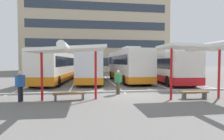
% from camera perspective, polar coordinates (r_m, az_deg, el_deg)
% --- Properties ---
extents(ground_plane, '(160.00, 160.00, 0.00)m').
position_cam_1_polar(ground_plane, '(12.66, 4.66, -7.54)').
color(ground_plane, slate).
extents(terminal_building, '(33.84, 15.62, 23.43)m').
position_cam_1_polar(terminal_building, '(49.73, -4.86, 11.84)').
color(terminal_building, '#C6B293').
rests_on(terminal_building, ground).
extents(coach_bus_0, '(3.57, 11.77, 3.63)m').
position_cam_1_polar(coach_bus_0, '(21.09, -16.85, 0.95)').
color(coach_bus_0, silver).
rests_on(coach_bus_0, ground).
extents(coach_bus_1, '(3.56, 11.70, 3.53)m').
position_cam_1_polar(coach_bus_1, '(21.05, -6.03, 0.93)').
color(coach_bus_1, silver).
rests_on(coach_bus_1, ground).
extents(coach_bus_2, '(3.05, 10.56, 3.82)m').
position_cam_1_polar(coach_bus_2, '(21.14, 4.78, 1.37)').
color(coach_bus_2, silver).
rests_on(coach_bus_2, ground).
extents(coach_bus_3, '(3.49, 12.60, 3.45)m').
position_cam_1_polar(coach_bus_3, '(21.75, 15.67, 0.78)').
color(coach_bus_3, silver).
rests_on(coach_bus_3, ground).
extents(lane_stripe_0, '(0.16, 14.00, 0.01)m').
position_cam_1_polar(lane_stripe_0, '(20.42, -22.93, -3.92)').
color(lane_stripe_0, white).
rests_on(lane_stripe_0, ground).
extents(lane_stripe_1, '(0.16, 14.00, 0.01)m').
position_cam_1_polar(lane_stripe_1, '(19.78, -11.65, -3.98)').
color(lane_stripe_1, white).
rests_on(lane_stripe_1, ground).
extents(lane_stripe_2, '(0.16, 14.00, 0.01)m').
position_cam_1_polar(lane_stripe_2, '(19.93, -0.08, -3.88)').
color(lane_stripe_2, white).
rests_on(lane_stripe_2, ground).
extents(lane_stripe_3, '(0.16, 14.00, 0.01)m').
position_cam_1_polar(lane_stripe_3, '(20.86, 10.87, -3.64)').
color(lane_stripe_3, white).
rests_on(lane_stripe_3, ground).
extents(lane_stripe_4, '(0.16, 14.00, 0.01)m').
position_cam_1_polar(lane_stripe_4, '(22.47, 20.57, -3.32)').
color(lane_stripe_4, white).
rests_on(lane_stripe_4, ground).
extents(waiting_shelter_1, '(4.05, 5.06, 3.11)m').
position_cam_1_polar(waiting_shelter_1, '(10.59, -13.33, 5.91)').
color(waiting_shelter_1, red).
rests_on(waiting_shelter_1, ground).
extents(bench_1, '(1.87, 0.62, 0.45)m').
position_cam_1_polar(bench_1, '(10.93, -13.11, -7.38)').
color(bench_1, brown).
rests_on(bench_1, ground).
extents(waiting_shelter_2, '(4.07, 4.31, 3.22)m').
position_cam_1_polar(waiting_shelter_2, '(11.76, 25.33, 6.03)').
color(waiting_shelter_2, red).
rests_on(waiting_shelter_2, ground).
extents(bench_2, '(1.61, 0.48, 0.45)m').
position_cam_1_polar(bench_2, '(12.17, 24.20, -6.56)').
color(bench_2, brown).
rests_on(bench_2, ground).
extents(platform_kerb, '(44.00, 0.24, 0.12)m').
position_cam_1_polar(platform_kerb, '(13.49, 3.84, -6.67)').
color(platform_kerb, '#ADADA8').
rests_on(platform_kerb, ground).
extents(waiting_passenger_0, '(0.43, 0.54, 1.71)m').
position_cam_1_polar(waiting_passenger_0, '(11.32, -26.59, -3.90)').
color(waiting_passenger_0, black).
rests_on(waiting_passenger_0, ground).
extents(waiting_passenger_1, '(0.46, 0.51, 1.64)m').
position_cam_1_polar(waiting_passenger_1, '(12.55, 1.90, -3.26)').
color(waiting_passenger_1, brown).
rests_on(waiting_passenger_1, ground).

